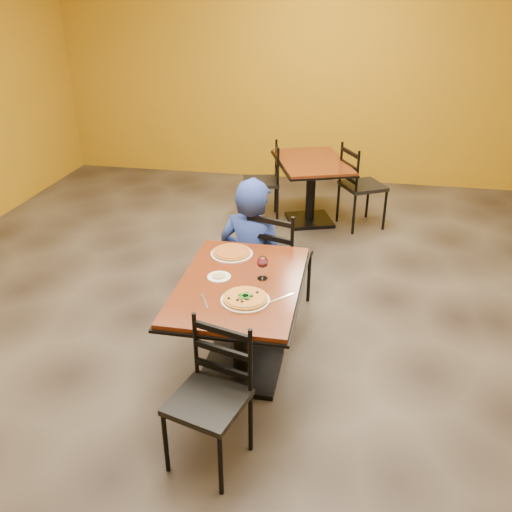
% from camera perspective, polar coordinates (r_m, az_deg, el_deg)
% --- Properties ---
extents(floor, '(7.00, 8.00, 0.01)m').
position_cam_1_polar(floor, '(4.43, -0.18, -8.08)').
color(floor, black).
rests_on(floor, ground).
extents(wall_back, '(7.00, 0.01, 3.00)m').
position_cam_1_polar(wall_back, '(7.67, 5.76, 18.86)').
color(wall_back, '#B37A13').
rests_on(wall_back, ground).
extents(table_main, '(0.83, 1.23, 0.75)m').
position_cam_1_polar(table_main, '(3.71, -1.66, -5.32)').
color(table_main, maroon).
rests_on(table_main, floor).
extents(table_second, '(1.08, 1.30, 0.75)m').
position_cam_1_polar(table_second, '(6.30, 5.85, 8.27)').
color(table_second, maroon).
rests_on(table_second, floor).
extents(chair_main_near, '(0.49, 0.49, 0.87)m').
position_cam_1_polar(chair_main_near, '(3.14, -5.13, -15.13)').
color(chair_main_near, black).
rests_on(chair_main_near, floor).
extents(chair_main_far, '(0.54, 0.54, 0.95)m').
position_cam_1_polar(chair_main_far, '(4.55, 2.53, -0.13)').
color(chair_main_far, black).
rests_on(chair_main_far, floor).
extents(chair_second_left, '(0.49, 0.49, 0.91)m').
position_cam_1_polar(chair_second_left, '(6.40, 0.52, 7.80)').
color(chair_second_left, black).
rests_on(chair_second_left, floor).
extents(chair_second_right, '(0.59, 0.59, 0.96)m').
position_cam_1_polar(chair_second_right, '(6.30, 11.20, 7.22)').
color(chair_second_right, black).
rests_on(chair_second_right, floor).
extents(diner, '(0.67, 0.51, 1.17)m').
position_cam_1_polar(diner, '(4.49, -0.38, 1.13)').
color(diner, navy).
rests_on(diner, floor).
extents(plate_main, '(0.31, 0.31, 0.01)m').
position_cam_1_polar(plate_main, '(3.40, -1.14, -4.66)').
color(plate_main, white).
rests_on(plate_main, table_main).
extents(pizza_main, '(0.28, 0.28, 0.02)m').
position_cam_1_polar(pizza_main, '(3.39, -1.14, -4.43)').
color(pizza_main, maroon).
rests_on(pizza_main, plate_main).
extents(plate_far, '(0.31, 0.31, 0.01)m').
position_cam_1_polar(plate_far, '(3.98, -2.57, 0.24)').
color(plate_far, white).
rests_on(plate_far, table_main).
extents(pizza_far, '(0.28, 0.28, 0.02)m').
position_cam_1_polar(pizza_far, '(3.97, -2.58, 0.45)').
color(pizza_far, '#B06F21').
rests_on(pizza_far, plate_far).
extents(side_plate, '(0.16, 0.16, 0.01)m').
position_cam_1_polar(side_plate, '(3.67, -3.91, -2.22)').
color(side_plate, white).
rests_on(side_plate, table_main).
extents(dip, '(0.09, 0.09, 0.01)m').
position_cam_1_polar(dip, '(3.66, -3.92, -2.10)').
color(dip, tan).
rests_on(dip, side_plate).
extents(wine_glass, '(0.08, 0.08, 0.18)m').
position_cam_1_polar(wine_glass, '(3.61, 0.69, -1.14)').
color(wine_glass, white).
rests_on(wine_glass, table_main).
extents(fork, '(0.10, 0.18, 0.00)m').
position_cam_1_polar(fork, '(3.42, -5.46, -4.66)').
color(fork, silver).
rests_on(fork, table_main).
extents(knife, '(0.16, 0.16, 0.00)m').
position_cam_1_polar(knife, '(3.43, 2.60, -4.46)').
color(knife, silver).
rests_on(knife, table_main).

